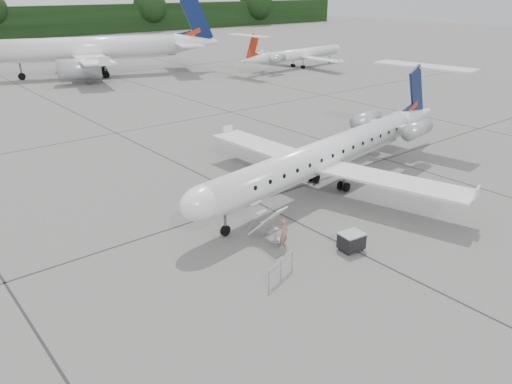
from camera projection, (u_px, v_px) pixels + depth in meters
ground at (391, 218)px, 29.86m from camera, size 320.00×320.00×0.00m
main_regional_jet at (323, 141)px, 32.69m from camera, size 29.62×23.32×6.91m
airstair at (267, 222)px, 26.89m from camera, size 1.16×2.18×2.17m
passenger at (284, 233)px, 26.26m from camera, size 0.70×0.58×1.65m
safety_railing at (281, 269)px, 23.52m from camera, size 2.11×0.77×1.00m
baggage_cart at (351, 241)px, 26.06m from camera, size 1.31×1.11×1.04m
bg_narrowbody at (90, 37)px, 74.67m from camera, size 38.42×32.91×11.65m
bg_regional_right at (302, 49)px, 84.08m from camera, size 25.20×19.34×6.18m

